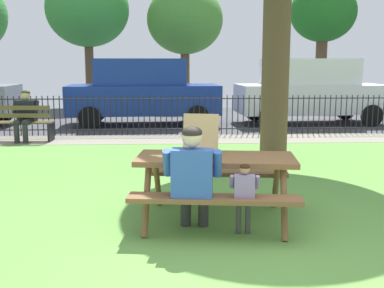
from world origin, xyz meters
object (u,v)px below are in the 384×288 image
picnic_table_foreground (216,171)px  child_at_table (244,192)px  far_tree_midleft (87,10)px  pizza_slice_on_table (165,155)px  parked_car_center (143,91)px  pizza_box_open (199,146)px  adult_at_table (193,176)px  parked_car_right (311,90)px  person_on_park_bench (25,113)px  far_tree_midright (323,14)px  park_bench_left (18,124)px  far_tree_center (185,20)px

picnic_table_foreground → child_at_table: size_ratio=2.41×
picnic_table_foreground → far_tree_midleft: size_ratio=0.36×
picnic_table_foreground → pizza_slice_on_table: bearing=175.7°
child_at_table → parked_car_center: (-1.56, 9.37, 0.51)m
pizza_box_open → adult_at_table: 0.59m
pizza_box_open → parked_car_right: parked_car_right is taller
pizza_slice_on_table → far_tree_midleft: bearing=102.4°
person_on_park_bench → far_tree_midright: size_ratio=0.23×
pizza_box_open → pizza_slice_on_table: 0.41m
park_bench_left → far_tree_midright: bearing=41.9°
child_at_table → person_on_park_bench: bearing=122.6°
pizza_slice_on_table → adult_at_table: size_ratio=0.25×
far_tree_midleft → far_tree_center: size_ratio=1.10×
child_at_table → far_tree_center: 15.71m
pizza_slice_on_table → child_at_table: size_ratio=0.37×
parked_car_center → far_tree_midleft: size_ratio=0.82×
park_bench_left → far_tree_center: far_tree_center is taller
pizza_box_open → park_bench_left: (-3.89, 5.83, -0.46)m
child_at_table → park_bench_left: size_ratio=0.51×
pizza_box_open → parked_car_right: (3.88, 8.73, 0.13)m
child_at_table → far_tree_midright: far_tree_midright is taller
adult_at_table → parked_car_right: size_ratio=0.26×
park_bench_left → far_tree_midleft: size_ratio=0.29×
parked_car_right → picnic_table_foreground: bearing=-112.8°
child_at_table → far_tree_center: (-0.11, 15.41, 3.04)m
adult_at_table → parked_car_center: size_ratio=0.26×
picnic_table_foreground → far_tree_midright: bearing=68.3°
park_bench_left → picnic_table_foreground: bearing=-55.3°
park_bench_left → parked_car_center: (2.77, 2.90, 0.59)m
park_bench_left → far_tree_midleft: bearing=88.4°
child_at_table → far_tree_midright: size_ratio=0.16×
adult_at_table → pizza_box_open: bearing=79.4°
pizza_slice_on_table → child_at_table: 1.06m
far_tree_midleft → child_at_table: bearing=-75.2°
far_tree_midleft → parked_car_right: bearing=-38.7°
adult_at_table → far_tree_midleft: size_ratio=0.22×
picnic_table_foreground → adult_at_table: (-0.29, -0.47, 0.06)m
park_bench_left → parked_car_center: 4.05m
pizza_box_open → child_at_table: size_ratio=0.66×
pizza_box_open → park_bench_left: bearing=123.7°
adult_at_table → park_bench_left: 7.42m
parked_car_center → parked_car_right: (5.01, -0.00, 0.00)m
pizza_slice_on_table → adult_at_table: bearing=-60.5°
parked_car_right → far_tree_midright: (2.20, 6.04, 2.82)m
park_bench_left → person_on_park_bench: 0.30m
pizza_slice_on_table → far_tree_center: bearing=87.2°
pizza_box_open → adult_at_table: pizza_box_open is taller
parked_car_right → far_tree_midleft: far_tree_midleft is taller
far_tree_center → pizza_slice_on_table: bearing=-92.8°
pizza_box_open → picnic_table_foreground: bearing=-19.9°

